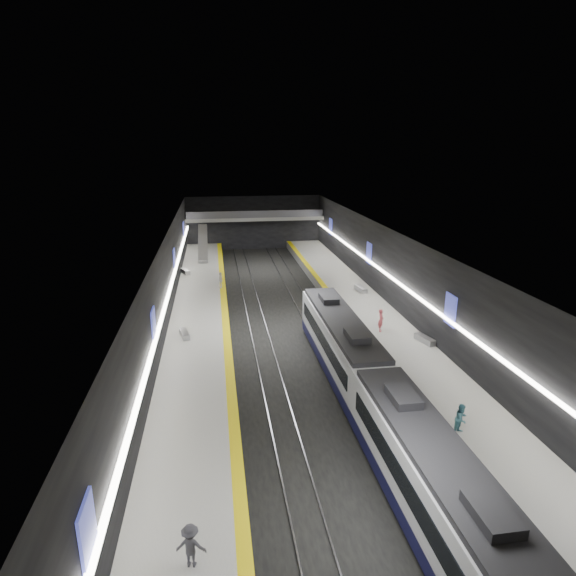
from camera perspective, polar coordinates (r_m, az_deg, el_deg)
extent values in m
plane|color=black|center=(40.66, 0.22, -5.60)|extent=(70.00, 70.00, 0.00)
cube|color=beige|center=(38.33, 0.23, 5.53)|extent=(20.00, 70.00, 0.04)
cube|color=black|center=(39.09, -14.41, -0.84)|extent=(0.04, 70.00, 8.00)
cube|color=black|center=(41.98, 13.84, 0.41)|extent=(0.04, 70.00, 8.00)
cube|color=black|center=(73.28, -4.07, 7.72)|extent=(20.00, 0.04, 8.00)
cube|color=slate|center=(40.08, -10.48, -5.46)|extent=(5.00, 70.00, 1.00)
cube|color=#ADAEA8|center=(39.89, -10.52, -4.78)|extent=(5.00, 70.00, 0.02)
cube|color=yellow|center=(39.86, -7.35, -4.64)|extent=(0.60, 70.00, 0.02)
cube|color=slate|center=(42.21, 10.36, -4.29)|extent=(5.00, 70.00, 1.00)
cube|color=#ADAEA8|center=(42.03, 10.39, -3.64)|extent=(5.00, 70.00, 0.02)
cube|color=yellow|center=(41.38, 7.51, -3.82)|extent=(0.60, 70.00, 0.02)
cube|color=gray|center=(40.30, -4.33, -5.77)|extent=(0.08, 70.00, 0.12)
cube|color=gray|center=(40.42, -2.29, -5.66)|extent=(0.08, 70.00, 0.12)
cube|color=gray|center=(40.93, 2.69, -5.37)|extent=(0.08, 70.00, 0.12)
cube|color=gray|center=(41.22, 4.66, -5.24)|extent=(0.08, 70.00, 0.12)
cube|color=#0F1039|center=(22.76, 16.67, -24.36)|extent=(2.65, 15.00, 0.80)
cube|color=white|center=(21.73, 17.06, -21.06)|extent=(2.65, 15.00, 2.50)
cube|color=black|center=(20.92, 17.40, -18.01)|extent=(2.44, 14.25, 0.30)
cube|color=black|center=(21.70, 17.07, -20.96)|extent=(2.69, 13.20, 1.00)
cube|color=#0F1039|center=(34.64, 6.16, -8.49)|extent=(2.65, 15.00, 0.80)
cube|color=white|center=(33.97, 6.25, -5.97)|extent=(2.65, 15.00, 2.50)
cube|color=black|center=(33.45, 6.32, -3.76)|extent=(2.44, 14.25, 0.30)
cube|color=black|center=(33.95, 6.25, -5.89)|extent=(2.69, 13.20, 1.00)
cube|color=black|center=(27.52, 10.31, -12.01)|extent=(1.85, 0.05, 1.20)
cube|color=#3940AD|center=(16.86, -22.62, -25.35)|extent=(0.10, 1.50, 2.20)
cube|color=#3940AD|center=(31.40, -15.63, -4.33)|extent=(0.10, 1.50, 2.20)
cube|color=#3940AD|center=(48.57, -13.31, 3.26)|extent=(0.10, 1.50, 2.20)
cube|color=#3940AD|center=(65.20, -12.25, 6.70)|extent=(0.10, 1.50, 2.20)
cube|color=#3940AD|center=(34.90, 18.69, -2.47)|extent=(0.10, 1.50, 2.20)
cube|color=#3940AD|center=(50.91, 9.57, 4.09)|extent=(0.10, 1.50, 2.20)
cube|color=#3940AD|center=(66.96, 5.07, 7.27)|extent=(0.10, 1.50, 2.20)
cube|color=white|center=(39.13, -14.10, -1.11)|extent=(0.25, 68.60, 0.12)
cube|color=white|center=(41.96, 13.57, 0.14)|extent=(0.25, 68.60, 0.12)
cube|color=gray|center=(71.16, -3.95, 8.27)|extent=(20.00, 3.00, 0.50)
cube|color=#47474C|center=(69.62, -3.85, 8.70)|extent=(19.60, 0.08, 1.00)
cube|color=#99999E|center=(64.40, -10.06, 5.25)|extent=(1.20, 7.50, 3.92)
cube|color=#99999E|center=(38.50, -12.18, -5.35)|extent=(0.93, 1.92, 0.45)
cube|color=#99999E|center=(57.02, -12.11, 1.94)|extent=(1.31, 2.08, 0.49)
cube|color=#99999E|center=(38.03, 15.90, -5.89)|extent=(1.00, 2.02, 0.48)
cube|color=#99999E|center=(49.55, 8.62, -0.11)|extent=(0.82, 2.11, 0.50)
imported|color=#CD4C58|center=(39.16, 10.95, -3.80)|extent=(0.65, 0.78, 1.83)
imported|color=teal|center=(27.24, 19.85, -14.40)|extent=(1.01, 0.96, 1.65)
imported|color=silver|center=(50.41, -7.99, 0.92)|extent=(0.50, 1.02, 1.69)
imported|color=#403F47|center=(19.57, -11.46, -27.79)|extent=(1.20, 0.84, 1.68)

